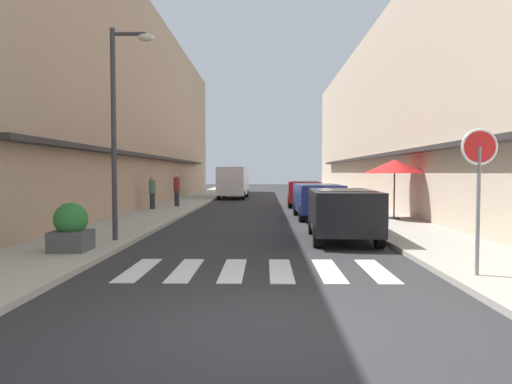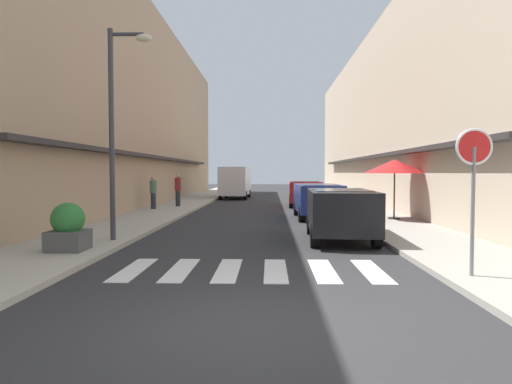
# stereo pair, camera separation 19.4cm
# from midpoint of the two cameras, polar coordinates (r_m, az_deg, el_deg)

# --- Properties ---
(ground_plane) EXTENTS (103.86, 103.86, 0.00)m
(ground_plane) POSITION_cam_midpoint_polar(r_m,az_deg,el_deg) (24.55, 1.13, -2.10)
(ground_plane) COLOR #2B2B2D
(sidewalk_left) EXTENTS (2.76, 66.09, 0.12)m
(sidewalk_left) POSITION_cam_midpoint_polar(r_m,az_deg,el_deg) (25.07, -9.95, -1.91)
(sidewalk_left) COLOR #ADA899
(sidewalk_left) RESTS_ON ground_plane
(sidewalk_right) EXTENTS (2.76, 66.09, 0.12)m
(sidewalk_right) POSITION_cam_midpoint_polar(r_m,az_deg,el_deg) (24.97, 12.26, -1.94)
(sidewalk_right) COLOR #9E998E
(sidewalk_right) RESTS_ON ground_plane
(building_row_left) EXTENTS (5.50, 44.49, 11.45)m
(building_row_left) POSITION_cam_midpoint_polar(r_m,az_deg,el_deg) (27.60, -17.50, 10.20)
(building_row_left) COLOR tan
(building_row_left) RESTS_ON ground_plane
(building_row_right) EXTENTS (5.50, 44.49, 10.22)m
(building_row_right) POSITION_cam_midpoint_polar(r_m,az_deg,el_deg) (27.36, 19.94, 8.93)
(building_row_right) COLOR #C6B299
(building_row_right) RESTS_ON ground_plane
(crosswalk) EXTENTS (5.20, 2.20, 0.01)m
(crosswalk) POSITION_cam_midpoint_polar(r_m,az_deg,el_deg) (9.13, 0.07, -9.85)
(crosswalk) COLOR silver
(crosswalk) RESTS_ON ground_plane
(parked_car_near) EXTENTS (1.96, 4.00, 1.47)m
(parked_car_near) POSITION_cam_midpoint_polar(r_m,az_deg,el_deg) (13.16, 11.04, -2.09)
(parked_car_near) COLOR black
(parked_car_near) RESTS_ON ground_plane
(parked_car_mid) EXTENTS (1.85, 4.19, 1.47)m
(parked_car_mid) POSITION_cam_midpoint_polar(r_m,az_deg,el_deg) (19.30, 8.06, -0.63)
(parked_car_mid) COLOR navy
(parked_car_mid) RESTS_ON ground_plane
(parked_car_far) EXTENTS (1.96, 4.49, 1.47)m
(parked_car_far) POSITION_cam_midpoint_polar(r_m,az_deg,el_deg) (26.15, 6.40, 0.19)
(parked_car_far) COLOR maroon
(parked_car_far) RESTS_ON ground_plane
(delivery_van) EXTENTS (2.13, 5.45, 2.37)m
(delivery_van) POSITION_cam_midpoint_polar(r_m,az_deg,el_deg) (34.05, -2.46, 1.54)
(delivery_van) COLOR silver
(delivery_van) RESTS_ON ground_plane
(round_street_sign) EXTENTS (0.65, 0.07, 2.61)m
(round_street_sign) POSITION_cam_midpoint_polar(r_m,az_deg,el_deg) (8.88, 26.37, 3.29)
(round_street_sign) COLOR slate
(round_street_sign) RESTS_ON sidewalk_right
(street_lamp) EXTENTS (1.19, 0.28, 5.69)m
(street_lamp) POSITION_cam_midpoint_polar(r_m,az_deg,el_deg) (12.89, -16.63, 9.58)
(street_lamp) COLOR #38383D
(street_lamp) RESTS_ON sidewalk_left
(cafe_umbrella) EXTENTS (2.43, 2.43, 2.36)m
(cafe_umbrella) POSITION_cam_midpoint_polar(r_m,az_deg,el_deg) (18.67, 17.40, 3.08)
(cafe_umbrella) COLOR #262626
(cafe_umbrella) RESTS_ON sidewalk_right
(planter_corner) EXTENTS (0.83, 0.83, 1.13)m
(planter_corner) POSITION_cam_midpoint_polar(r_m,az_deg,el_deg) (11.48, -22.22, -4.22)
(planter_corner) COLOR #4C4C4C
(planter_corner) RESTS_ON sidewalk_left
(pedestrian_walking_near) EXTENTS (0.34, 0.34, 1.65)m
(pedestrian_walking_near) POSITION_cam_midpoint_polar(r_m,az_deg,el_deg) (23.33, -12.62, 0.03)
(pedestrian_walking_near) COLOR #282B33
(pedestrian_walking_near) RESTS_ON sidewalk_left
(pedestrian_walking_far) EXTENTS (0.34, 0.34, 1.77)m
(pedestrian_walking_far) POSITION_cam_midpoint_polar(r_m,az_deg,el_deg) (24.95, -9.62, 0.38)
(pedestrian_walking_far) COLOR #282B33
(pedestrian_walking_far) RESTS_ON sidewalk_left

